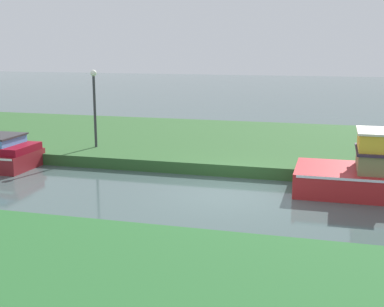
# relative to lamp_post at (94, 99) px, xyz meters

# --- Properties ---
(ground_plane) EXTENTS (120.00, 120.00, 0.00)m
(ground_plane) POSITION_rel_lamp_post_xyz_m (5.97, -3.74, -2.24)
(ground_plane) COLOR #3F5150
(riverbank_far) EXTENTS (72.00, 10.00, 0.40)m
(riverbank_far) POSITION_rel_lamp_post_xyz_m (5.97, 3.26, -2.04)
(riverbank_far) COLOR #2B5528
(riverbank_far) RESTS_ON ground_plane
(lamp_post) EXTENTS (0.24, 0.24, 2.93)m
(lamp_post) POSITION_rel_lamp_post_xyz_m (0.00, 0.00, 0.00)
(lamp_post) COLOR #333338
(lamp_post) RESTS_ON riverbank_far
(mooring_post_near) EXTENTS (0.14, 0.14, 0.58)m
(mooring_post_near) POSITION_rel_lamp_post_xyz_m (-2.45, -1.05, -1.55)
(mooring_post_near) COLOR #483428
(mooring_post_near) RESTS_ON riverbank_far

